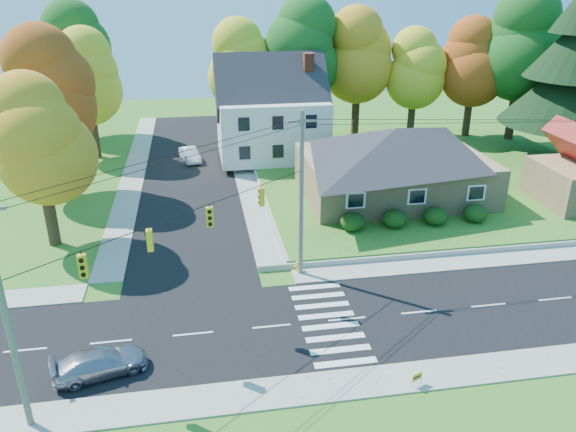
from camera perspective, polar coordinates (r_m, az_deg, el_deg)
name	(u,v)px	position (r m, az deg, el deg)	size (l,w,h in m)	color
ground	(347,319)	(30.13, 6.00, -10.40)	(120.00, 120.00, 0.00)	#3D7923
road_main	(347,319)	(30.13, 6.00, -10.38)	(90.00, 8.00, 0.02)	black
road_cross	(189,171)	(52.77, -9.98, 4.52)	(8.00, 44.00, 0.02)	black
sidewalk_north	(325,273)	(34.24, 3.81, -5.79)	(90.00, 2.00, 0.08)	#9C9A90
sidewalk_south	(376,381)	(26.29, 8.96, -16.23)	(90.00, 2.00, 0.08)	#9C9A90
lawn	(426,174)	(52.04, 13.85, 4.20)	(30.00, 30.00, 0.50)	#3D7923
ranch_house	(394,161)	(44.90, 10.74, 5.51)	(14.60, 10.60, 5.40)	tan
colonial_house	(272,114)	(53.94, -1.64, 10.33)	(10.40, 8.40, 9.60)	silver
hedge_row	(415,217)	(40.05, 12.79, -0.13)	(10.70, 1.70, 1.27)	#163A10
traffic_infrastructure	(341,220)	(28.78, 5.43, -0.38)	(38.10, 10.66, 10.00)	#666059
tree_lot_0	(243,65)	(58.90, -4.57, 15.05)	(6.72, 6.72, 12.51)	#3F2A19
tree_lot_1	(303,52)	(58.59, 1.58, 16.35)	(7.84, 7.84, 14.60)	#3F2A19
tree_lot_2	(358,56)	(61.06, 7.14, 15.85)	(7.28, 7.28, 13.56)	#3F2A19
tree_lot_3	(415,69)	(62.26, 12.82, 14.40)	(6.16, 6.16, 11.47)	#3F2A19
tree_lot_4	(474,62)	(63.77, 18.39, 14.61)	(6.72, 6.72, 12.51)	#3F2A19
tree_lot_5	(523,44)	(63.78, 22.77, 15.81)	(8.40, 8.40, 15.64)	#3F2A19
tree_west_0	(37,141)	(38.57, -24.15, 6.98)	(6.16, 6.16, 11.47)	#3F2A19
tree_west_1	(51,90)	(48.03, -22.91, 11.67)	(7.28, 7.28, 13.56)	#3F2A19
tree_west_2	(87,77)	(57.61, -19.78, 13.11)	(6.72, 6.72, 12.51)	#3F2A19
tree_west_3	(77,53)	(65.59, -20.63, 15.25)	(7.84, 7.84, 14.60)	#3F2A19
silver_sedan	(100,363)	(27.38, -18.56, -13.94)	(1.69, 4.16, 1.21)	#9493A4
white_car	(190,155)	(55.49, -9.94, 6.16)	(1.36, 3.90, 1.28)	white
fire_hydrant	(298,267)	(34.22, 1.01, -5.16)	(0.42, 0.33, 0.74)	yellow
yard_sign	(417,377)	(26.07, 12.98, -15.66)	(0.54, 0.25, 0.71)	black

